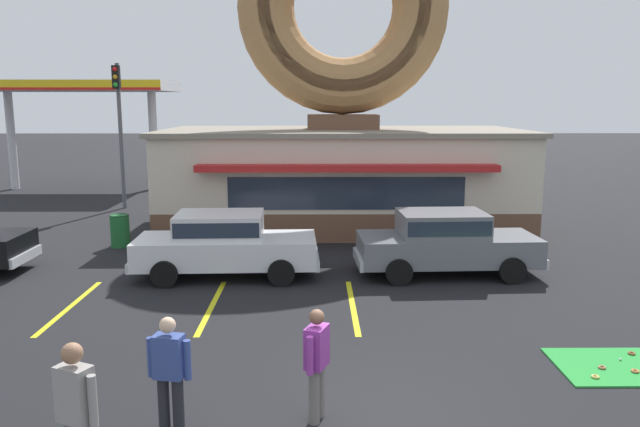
% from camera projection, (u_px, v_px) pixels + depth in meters
% --- Properties ---
extents(ground_plane, '(160.00, 160.00, 0.00)m').
position_uv_depth(ground_plane, '(367.00, 425.00, 8.36)').
color(ground_plane, black).
extents(donut_shop_building, '(12.30, 6.75, 10.96)m').
position_uv_depth(donut_shop_building, '(343.00, 118.00, 21.43)').
color(donut_shop_building, brown).
rests_on(donut_shop_building, ground).
extents(mini_donut_near_left, '(0.13, 0.13, 0.04)m').
position_uv_depth(mini_donut_near_left, '(595.00, 377.00, 9.74)').
color(mini_donut_near_left, '#E5C666').
rests_on(mini_donut_near_left, putting_mat).
extents(mini_donut_near_right, '(0.13, 0.13, 0.04)m').
position_uv_depth(mini_donut_near_right, '(602.00, 367.00, 10.08)').
color(mini_donut_near_right, '#A5724C').
rests_on(mini_donut_near_right, putting_mat).
extents(mini_donut_mid_left, '(0.13, 0.13, 0.04)m').
position_uv_depth(mini_donut_mid_left, '(632.00, 353.00, 10.65)').
color(mini_donut_mid_left, brown).
rests_on(mini_donut_mid_left, putting_mat).
extents(mini_donut_far_left, '(0.13, 0.13, 0.04)m').
position_uv_depth(mini_donut_far_left, '(635.00, 371.00, 9.94)').
color(mini_donut_far_left, '#D17F47').
rests_on(mini_donut_far_left, putting_mat).
extents(golf_ball, '(0.04, 0.04, 0.04)m').
position_uv_depth(golf_ball, '(621.00, 359.00, 10.39)').
color(golf_ball, white).
rests_on(golf_ball, putting_mat).
extents(car_grey, '(4.63, 2.13, 1.60)m').
position_uv_depth(car_grey, '(445.00, 240.00, 15.56)').
color(car_grey, slate).
rests_on(car_grey, ground).
extents(car_white, '(4.62, 2.10, 1.60)m').
position_uv_depth(car_white, '(224.00, 242.00, 15.38)').
color(car_white, silver).
rests_on(car_white, ground).
extents(pedestrian_blue_sweater_man, '(0.59, 0.31, 1.59)m').
position_uv_depth(pedestrian_blue_sweater_man, '(170.00, 370.00, 8.01)').
color(pedestrian_blue_sweater_man, '#232328').
rests_on(pedestrian_blue_sweater_man, ground).
extents(pedestrian_hooded_kid, '(0.55, 0.38, 1.76)m').
position_uv_depth(pedestrian_hooded_kid, '(76.00, 411.00, 6.74)').
color(pedestrian_hooded_kid, slate).
rests_on(pedestrian_hooded_kid, ground).
extents(pedestrian_leather_jacket_man, '(0.36, 0.56, 1.57)m').
position_uv_depth(pedestrian_leather_jacket_man, '(317.00, 360.00, 8.36)').
color(pedestrian_leather_jacket_man, slate).
rests_on(pedestrian_leather_jacket_man, ground).
extents(trash_bin, '(0.57, 0.57, 0.97)m').
position_uv_depth(trash_bin, '(120.00, 230.00, 18.64)').
color(trash_bin, '#1E662D').
rests_on(trash_bin, ground).
extents(traffic_light_pole, '(0.28, 0.47, 5.80)m').
position_uv_depth(traffic_light_pole, '(119.00, 117.00, 24.85)').
color(traffic_light_pole, '#595B60').
rests_on(traffic_light_pole, ground).
extents(gas_station_canopy, '(9.00, 4.46, 5.30)m').
position_uv_depth(gas_station_canopy, '(79.00, 90.00, 30.32)').
color(gas_station_canopy, silver).
rests_on(gas_station_canopy, ground).
extents(parking_stripe_left, '(0.12, 3.60, 0.01)m').
position_uv_depth(parking_stripe_left, '(71.00, 306.00, 13.23)').
color(parking_stripe_left, yellow).
rests_on(parking_stripe_left, ground).
extents(parking_stripe_mid_left, '(0.12, 3.60, 0.01)m').
position_uv_depth(parking_stripe_mid_left, '(212.00, 306.00, 13.26)').
color(parking_stripe_mid_left, yellow).
rests_on(parking_stripe_mid_left, ground).
extents(parking_stripe_centre, '(0.12, 3.60, 0.01)m').
position_uv_depth(parking_stripe_centre, '(353.00, 306.00, 13.28)').
color(parking_stripe_centre, yellow).
rests_on(parking_stripe_centre, ground).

